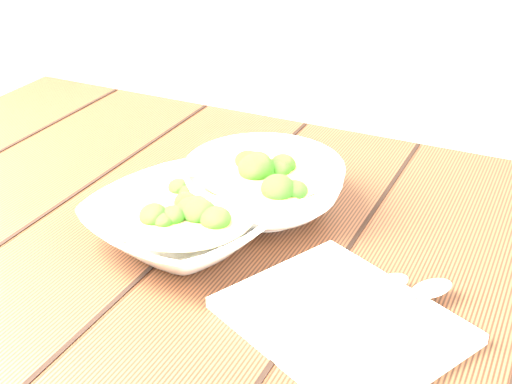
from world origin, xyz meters
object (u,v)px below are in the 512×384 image
object	(u,v)px
trivet	(277,198)
soup_bowl_back	(264,185)
soup_bowl_front	(184,221)
napkin	(342,320)
table	(208,308)

from	to	relation	value
trivet	soup_bowl_back	bearing A→B (deg)	-125.29
soup_bowl_front	trivet	xyz separation A→B (m)	(0.07, 0.14, -0.02)
napkin	table	bearing A→B (deg)	-178.41
table	trivet	distance (m)	0.18
soup_bowl_back	soup_bowl_front	bearing A→B (deg)	-114.62
soup_bowl_front	napkin	bearing A→B (deg)	-16.73
soup_bowl_front	soup_bowl_back	bearing A→B (deg)	65.38
soup_bowl_back	trivet	xyz separation A→B (m)	(0.01, 0.02, -0.02)
soup_bowl_front	soup_bowl_back	world-z (taller)	soup_bowl_back
soup_bowl_front	napkin	size ratio (longest dim) A/B	1.20
soup_bowl_front	trivet	distance (m)	0.15
table	soup_bowl_front	world-z (taller)	soup_bowl_front
trivet	napkin	size ratio (longest dim) A/B	0.46
trivet	napkin	xyz separation A→B (m)	(0.17, -0.21, -0.01)
table	napkin	bearing A→B (deg)	-24.26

